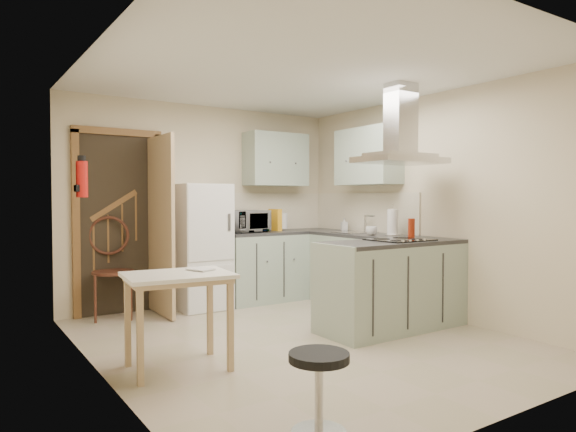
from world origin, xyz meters
TOP-DOWN VIEW (x-y plane):
  - floor at (0.00, 0.00)m, footprint 4.20×4.20m
  - ceiling at (0.00, 0.00)m, footprint 4.20×4.20m
  - back_wall at (0.00, 2.10)m, footprint 3.60×0.00m
  - left_wall at (-1.80, 0.00)m, footprint 0.00×4.20m
  - right_wall at (1.80, 0.00)m, footprint 0.00×4.20m
  - doorway at (-1.10, 2.07)m, footprint 1.10×0.12m
  - fridge at (-0.20, 1.80)m, footprint 0.60×0.60m
  - counter_back at (0.66, 1.80)m, footprint 1.08×0.60m
  - counter_right at (1.50, 1.12)m, footprint 0.60×1.95m
  - splashback at (0.96, 2.09)m, footprint 1.68×0.02m
  - wall_cabinet_back at (0.95, 1.93)m, footprint 0.85×0.35m
  - wall_cabinet_right at (1.62, 0.85)m, footprint 0.35×0.90m
  - peninsula at (1.02, -0.18)m, footprint 1.55×0.65m
  - hob at (1.12, -0.18)m, footprint 0.58×0.50m
  - extractor_hood at (1.12, -0.18)m, footprint 0.90×0.55m
  - sink at (1.50, 0.95)m, footprint 0.45×0.40m
  - fire_extinguisher at (-1.74, 0.90)m, footprint 0.10×0.10m
  - drop_leaf_table at (-1.26, -0.14)m, footprint 0.86×0.68m
  - bentwood_chair at (-1.22, 1.87)m, footprint 0.56×0.56m
  - stool at (-1.01, -1.63)m, footprint 0.44×0.44m
  - microwave at (0.43, 1.78)m, footprint 0.55×0.41m
  - kettle at (1.02, 1.90)m, footprint 0.21×0.21m
  - cereal_box at (0.90, 1.87)m, footprint 0.10×0.20m
  - soap_bottle at (1.67, 1.35)m, footprint 0.10×0.10m
  - paper_towel at (1.56, 0.36)m, footprint 0.16×0.16m
  - cup at (1.36, 0.50)m, footprint 0.16×0.16m
  - red_bottle at (1.49, 0.00)m, footprint 0.10×0.10m
  - book at (-1.12, -0.12)m, footprint 0.21×0.24m

SIDE VIEW (x-z plane):
  - floor at x=0.00m, z-range 0.00..0.00m
  - stool at x=-1.01m, z-range 0.00..0.47m
  - drop_leaf_table at x=-1.26m, z-range 0.00..0.75m
  - counter_back at x=0.66m, z-range 0.00..0.90m
  - counter_right at x=1.50m, z-range 0.00..0.90m
  - peninsula at x=1.02m, z-range 0.00..0.90m
  - bentwood_chair at x=-1.22m, z-range 0.00..1.02m
  - fridge at x=-0.20m, z-range 0.00..1.50m
  - book at x=-1.12m, z-range 0.75..0.84m
  - sink at x=1.50m, z-range 0.90..0.91m
  - hob at x=1.12m, z-range 0.90..0.91m
  - cup at x=1.36m, z-range 0.90..1.00m
  - soap_bottle at x=1.67m, z-range 0.90..1.07m
  - red_bottle at x=1.49m, z-range 0.90..1.11m
  - kettle at x=1.02m, z-range 0.90..1.15m
  - microwave at x=0.43m, z-range 0.90..1.18m
  - cereal_box at x=0.90m, z-range 0.90..1.19m
  - doorway at x=-1.10m, z-range 0.00..2.10m
  - paper_towel at x=1.56m, z-range 0.90..1.21m
  - splashback at x=0.96m, z-range 0.90..1.40m
  - back_wall at x=0.00m, z-range -0.55..3.05m
  - left_wall at x=-1.80m, z-range -0.85..3.35m
  - right_wall at x=1.80m, z-range -0.85..3.35m
  - fire_extinguisher at x=-1.74m, z-range 1.34..1.66m
  - extractor_hood at x=1.12m, z-range 1.67..1.77m
  - wall_cabinet_back at x=0.95m, z-range 1.50..2.20m
  - wall_cabinet_right at x=1.62m, z-range 1.50..2.20m
  - ceiling at x=0.00m, z-range 2.50..2.50m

